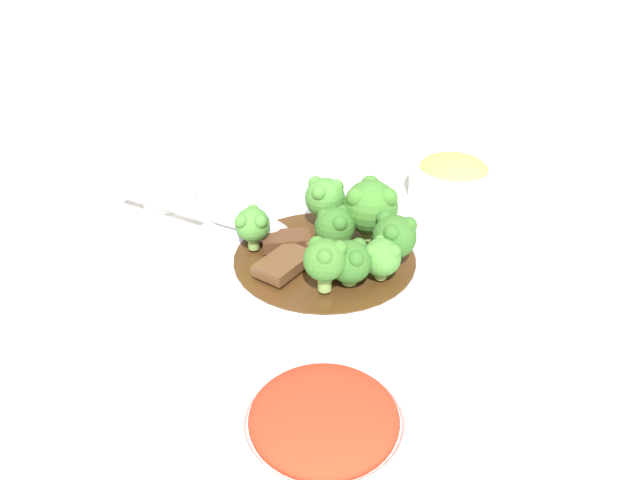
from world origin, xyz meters
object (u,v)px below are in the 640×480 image
(broccoli_floret_1, at_px, (389,236))
(broccoli_floret_5, at_px, (345,261))
(beef_strip_1, at_px, (282,241))
(broccoli_floret_2, at_px, (330,226))
(beef_strip_0, at_px, (279,263))
(serving_spoon, at_px, (240,225))
(beef_strip_2, at_px, (330,255))
(broccoli_floret_7, at_px, (320,259))
(side_bowl_kimchi, at_px, (324,432))
(broccoli_floret_4, at_px, (319,197))
(broccoli_floret_0, at_px, (366,206))
(broccoli_floret_3, at_px, (248,224))
(broccoli_floret_6, at_px, (377,257))
(side_bowl_appetizer, at_px, (449,178))
(sauce_dish, at_px, (165,196))
(main_plate, at_px, (320,262))

(broccoli_floret_1, height_order, broccoli_floret_5, broccoli_floret_1)
(beef_strip_1, distance_m, broccoli_floret_2, 0.05)
(beef_strip_0, distance_m, serving_spoon, 0.08)
(beef_strip_0, xyz_separation_m, beef_strip_2, (0.01, -0.05, 0.00))
(broccoli_floret_7, relative_size, side_bowl_kimchi, 0.40)
(beef_strip_1, distance_m, broccoli_floret_4, 0.06)
(broccoli_floret_2, distance_m, serving_spoon, 0.09)
(broccoli_floret_0, distance_m, broccoli_floret_3, 0.11)
(broccoli_floret_6, relative_size, side_bowl_appetizer, 0.39)
(broccoli_floret_1, relative_size, broccoli_floret_2, 1.14)
(sauce_dish, bearing_deg, broccoli_floret_2, -123.88)
(broccoli_floret_0, distance_m, broccoli_floret_7, 0.10)
(side_bowl_appetizer, height_order, sauce_dish, side_bowl_appetizer)
(broccoli_floret_5, distance_m, side_bowl_kimchi, 0.17)
(beef_strip_1, height_order, broccoli_floret_7, broccoli_floret_7)
(beef_strip_1, distance_m, side_bowl_kimchi, 0.23)
(sauce_dish, bearing_deg, broccoli_floret_3, -139.23)
(beef_strip_0, distance_m, broccoli_floret_2, 0.06)
(beef_strip_0, xyz_separation_m, beef_strip_1, (0.04, -0.00, 0.00))
(beef_strip_2, relative_size, broccoli_floret_3, 1.36)
(side_bowl_kimchi, relative_size, side_bowl_appetizer, 1.23)
(broccoli_floret_1, distance_m, broccoli_floret_6, 0.03)
(broccoli_floret_7, distance_m, side_bowl_kimchi, 0.16)
(beef_strip_0, distance_m, sauce_dish, 0.21)
(main_plate, height_order, side_bowl_kimchi, side_bowl_kimchi)
(broccoli_floret_6, distance_m, side_bowl_appetizer, 0.21)
(beef_strip_0, bearing_deg, broccoli_floret_2, -51.80)
(beef_strip_0, height_order, broccoli_floret_1, broccoli_floret_1)
(beef_strip_2, bearing_deg, broccoli_floret_6, -121.49)
(side_bowl_appetizer, bearing_deg, broccoli_floret_7, 145.36)
(broccoli_floret_6, distance_m, broccoli_floret_7, 0.05)
(broccoli_floret_4, bearing_deg, side_bowl_kimchi, -178.75)
(beef_strip_1, relative_size, beef_strip_2, 0.85)
(main_plate, bearing_deg, broccoli_floret_2, -37.88)
(side_bowl_appetizer, bearing_deg, side_bowl_kimchi, 159.26)
(sauce_dish, bearing_deg, broccoli_floret_5, -132.69)
(broccoli_floret_5, height_order, sauce_dish, broccoli_floret_5)
(beef_strip_0, height_order, broccoli_floret_3, broccoli_floret_3)
(broccoli_floret_7, bearing_deg, beef_strip_0, 49.76)
(beef_strip_2, xyz_separation_m, broccoli_floret_2, (0.02, 0.00, 0.02))
(beef_strip_0, distance_m, broccoli_floret_6, 0.09)
(beef_strip_1, relative_size, broccoli_floret_4, 0.96)
(broccoli_floret_4, bearing_deg, broccoli_floret_2, -165.73)
(broccoli_floret_0, bearing_deg, broccoli_floret_5, 164.15)
(beef_strip_1, distance_m, serving_spoon, 0.05)
(broccoli_floret_2, height_order, broccoli_floret_7, broccoli_floret_7)
(broccoli_floret_7, height_order, sauce_dish, broccoli_floret_7)
(beef_strip_2, relative_size, broccoli_floret_1, 1.21)
(main_plate, bearing_deg, broccoli_floret_0, -55.44)
(broccoli_floret_2, height_order, side_bowl_kimchi, broccoli_floret_2)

